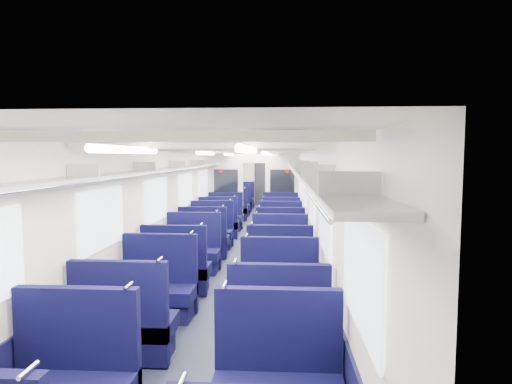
% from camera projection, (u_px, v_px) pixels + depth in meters
% --- Properties ---
extents(floor, '(2.80, 18.00, 0.01)m').
position_uv_depth(floor, '(247.00, 245.00, 10.50)').
color(floor, black).
rests_on(floor, ground).
extents(ceiling, '(2.80, 18.00, 0.01)m').
position_uv_depth(ceiling, '(247.00, 150.00, 10.30)').
color(ceiling, white).
rests_on(ceiling, wall_left).
extents(wall_left, '(0.02, 18.00, 2.35)m').
position_uv_depth(wall_left, '(190.00, 198.00, 10.48)').
color(wall_left, silver).
rests_on(wall_left, floor).
extents(dado_left, '(0.03, 17.90, 0.70)m').
position_uv_depth(dado_left, '(191.00, 231.00, 10.55)').
color(dado_left, black).
rests_on(dado_left, floor).
extents(wall_right, '(0.02, 18.00, 2.35)m').
position_uv_depth(wall_right, '(304.00, 199.00, 10.32)').
color(wall_right, silver).
rests_on(wall_right, floor).
extents(dado_right, '(0.03, 17.90, 0.70)m').
position_uv_depth(dado_right, '(303.00, 232.00, 10.39)').
color(dado_right, black).
rests_on(dado_right, floor).
extents(wall_far, '(2.80, 0.02, 2.35)m').
position_uv_depth(wall_far, '(263.00, 179.00, 19.35)').
color(wall_far, silver).
rests_on(wall_far, floor).
extents(luggage_rack_left, '(0.36, 17.40, 0.18)m').
position_uv_depth(luggage_rack_left, '(197.00, 166.00, 10.41)').
color(luggage_rack_left, '#B2B5BA').
rests_on(luggage_rack_left, wall_left).
extents(luggage_rack_right, '(0.36, 17.40, 0.18)m').
position_uv_depth(luggage_rack_right, '(296.00, 166.00, 10.26)').
color(luggage_rack_right, '#B2B5BA').
rests_on(luggage_rack_right, wall_right).
extents(windows, '(2.78, 15.60, 0.75)m').
position_uv_depth(windows, '(245.00, 190.00, 9.92)').
color(windows, white).
rests_on(windows, wall_left).
extents(ceiling_fittings, '(2.70, 16.06, 0.11)m').
position_uv_depth(ceiling_fittings, '(246.00, 153.00, 10.05)').
color(ceiling_fittings, silver).
rests_on(ceiling_fittings, ceiling).
extents(end_door, '(0.75, 0.06, 2.00)m').
position_uv_depth(end_door, '(263.00, 183.00, 19.31)').
color(end_door, black).
rests_on(end_door, floor).
extents(bulkhead, '(2.80, 0.10, 2.35)m').
position_uv_depth(bulkhead, '(254.00, 188.00, 13.20)').
color(bulkhead, silver).
rests_on(bulkhead, floor).
extents(seat_4, '(1.04, 0.58, 1.16)m').
position_uv_depth(seat_4, '(124.00, 328.00, 4.56)').
color(seat_4, '#0B0B36').
rests_on(seat_4, floor).
extents(seat_5, '(1.04, 0.58, 1.16)m').
position_uv_depth(seat_5, '(279.00, 333.00, 4.44)').
color(seat_5, '#0B0B36').
rests_on(seat_5, floor).
extents(seat_6, '(1.04, 0.58, 1.16)m').
position_uv_depth(seat_6, '(158.00, 291.00, 5.79)').
color(seat_6, '#0B0B36').
rests_on(seat_6, floor).
extents(seat_7, '(1.04, 0.58, 1.16)m').
position_uv_depth(seat_7, '(279.00, 297.00, 5.56)').
color(seat_7, '#0B0B36').
rests_on(seat_7, floor).
extents(seat_8, '(1.04, 0.58, 1.16)m').
position_uv_depth(seat_8, '(176.00, 271.00, 6.81)').
color(seat_8, '#0B0B36').
rests_on(seat_8, floor).
extents(seat_9, '(1.04, 0.58, 1.16)m').
position_uv_depth(seat_9, '(280.00, 271.00, 6.82)').
color(seat_9, '#0B0B36').
rests_on(seat_9, floor).
extents(seat_10, '(1.04, 0.58, 1.16)m').
position_uv_depth(seat_10, '(193.00, 253.00, 8.07)').
color(seat_10, '#0B0B36').
rests_on(seat_10, floor).
extents(seat_11, '(1.04, 0.58, 1.16)m').
position_uv_depth(seat_11, '(280.00, 256.00, 7.82)').
color(seat_11, '#0B0B36').
rests_on(seat_11, floor).
extents(seat_12, '(1.04, 0.58, 1.16)m').
position_uv_depth(seat_12, '(204.00, 241.00, 9.23)').
color(seat_12, '#0B0B36').
rests_on(seat_12, floor).
extents(seat_13, '(1.04, 0.58, 1.16)m').
position_uv_depth(seat_13, '(280.00, 242.00, 9.13)').
color(seat_13, '#0B0B36').
rests_on(seat_13, floor).
extents(seat_14, '(1.04, 0.58, 1.16)m').
position_uv_depth(seat_14, '(211.00, 233.00, 10.20)').
color(seat_14, '#0B0B36').
rests_on(seat_14, floor).
extents(seat_15, '(1.04, 0.58, 1.16)m').
position_uv_depth(seat_15, '(280.00, 234.00, 10.08)').
color(seat_15, '#0B0B36').
rests_on(seat_15, floor).
extents(seat_16, '(1.04, 0.58, 1.16)m').
position_uv_depth(seat_16, '(219.00, 225.00, 11.46)').
color(seat_16, '#0B0B36').
rests_on(seat_16, floor).
extents(seat_17, '(1.04, 0.58, 1.16)m').
position_uv_depth(seat_17, '(280.00, 225.00, 11.35)').
color(seat_17, '#0B0B36').
rests_on(seat_17, floor).
extents(seat_18, '(1.04, 0.58, 1.16)m').
position_uv_depth(seat_18, '(225.00, 218.00, 12.64)').
color(seat_18, '#0B0B36').
rests_on(seat_18, floor).
extents(seat_19, '(1.04, 0.58, 1.16)m').
position_uv_depth(seat_19, '(281.00, 219.00, 12.60)').
color(seat_19, '#0B0B36').
rests_on(seat_19, floor).
extents(seat_20, '(1.04, 0.58, 1.16)m').
position_uv_depth(seat_20, '(232.00, 210.00, 14.55)').
color(seat_20, '#0B0B36').
rests_on(seat_20, floor).
extents(seat_21, '(1.04, 0.58, 1.16)m').
position_uv_depth(seat_21, '(281.00, 211.00, 14.43)').
color(seat_21, '#0B0B36').
rests_on(seat_21, floor).
extents(seat_22, '(1.04, 0.58, 1.16)m').
position_uv_depth(seat_22, '(236.00, 206.00, 15.66)').
color(seat_22, '#0B0B36').
rests_on(seat_22, floor).
extents(seat_23, '(1.04, 0.58, 1.16)m').
position_uv_depth(seat_23, '(281.00, 207.00, 15.55)').
color(seat_23, '#0B0B36').
rests_on(seat_23, floor).
extents(seat_24, '(1.04, 0.58, 1.16)m').
position_uv_depth(seat_24, '(239.00, 203.00, 16.88)').
color(seat_24, '#0B0B36').
rests_on(seat_24, floor).
extents(seat_25, '(1.04, 0.58, 1.16)m').
position_uv_depth(seat_25, '(281.00, 203.00, 16.82)').
color(seat_25, '#0B0B36').
rests_on(seat_25, floor).
extents(seat_26, '(1.04, 0.58, 1.16)m').
position_uv_depth(seat_26, '(242.00, 200.00, 17.96)').
color(seat_26, '#0B0B36').
rests_on(seat_26, floor).
extents(seat_27, '(1.04, 0.58, 1.16)m').
position_uv_depth(seat_27, '(281.00, 200.00, 17.84)').
color(seat_27, '#0B0B36').
rests_on(seat_27, floor).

